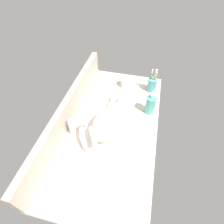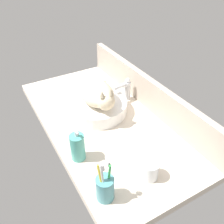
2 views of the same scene
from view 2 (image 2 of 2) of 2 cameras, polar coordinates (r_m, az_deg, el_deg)
name	(u,v)px [view 2 (image 2 of 2)]	position (r cm, az deg, el deg)	size (l,w,h in cm)	color
ground_plane	(104,123)	(132.05, -1.78, -2.47)	(114.25, 57.90, 4.00)	beige
backsplash_panel	(148,92)	(138.18, 8.13, 4.51)	(114.25, 3.60, 17.20)	#AD9E8E
sink_basin	(97,106)	(134.82, -3.37, 1.31)	(32.59, 32.59, 6.90)	white
cat	(98,93)	(128.67, -3.26, 4.35)	(32.04, 19.20, 14.00)	beige
faucet	(126,89)	(142.68, 3.19, 5.34)	(4.15, 11.86, 13.60)	silver
soap_dispenser	(78,147)	(107.46, -7.86, -7.92)	(6.33, 6.33, 15.92)	teal
toothbrush_cup	(105,188)	(94.08, -1.61, -16.90)	(6.81, 6.81, 18.71)	teal
water_glass	(149,170)	(102.72, 8.50, -13.06)	(7.50, 7.50, 7.75)	white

